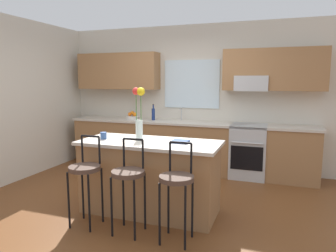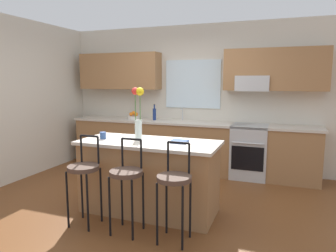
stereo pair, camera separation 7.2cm
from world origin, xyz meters
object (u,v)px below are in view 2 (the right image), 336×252
Objects in this scene: bar_stool_middle at (127,177)px; bar_stool_far at (174,183)px; flower_vase at (138,112)px; bottle_olive_oil at (154,114)px; mug_ceramic at (103,135)px; fruit_bowl_oranges at (134,116)px; kitchen_island at (149,176)px; bar_stool_near at (84,172)px; oven_range at (249,151)px; cookbook at (179,142)px.

bar_stool_middle is 1.00× the size of bar_stool_far.
flower_vase is (-0.15, 0.61, 0.64)m from bar_stool_middle.
bottle_olive_oil reaches higher than bar_stool_middle.
mug_ceramic is 0.37× the size of fruit_bowl_oranges.
kitchen_island is 1.69× the size of bar_stool_far.
oven_range is at bearing 57.59° from bar_stool_near.
bar_stool_near is (-1.60, -2.51, 0.18)m from oven_range.
flower_vase is at bearing 9.41° from mug_ceramic.
flower_vase is at bearing -61.73° from fruit_bowl_oranges.
flower_vase reaches higher than cookbook.
bar_stool_far is 0.72m from cookbook.
bar_stool_near is 2.64m from fruit_bowl_oranges.
bar_stool_near is at bearing -82.61° from mug_ceramic.
bottle_olive_oil is at bearing 120.79° from cookbook.
bottle_olive_oil is at bearing 94.32° from bar_stool_near.
bar_stool_near and bar_stool_far have the same top height.
cookbook reaches higher than oven_range.
flower_vase reaches higher than bar_stool_far.
bar_stool_near reaches higher than oven_range.
bar_stool_near is 4.34× the size of fruit_bowl_oranges.
bottle_olive_oil is (-0.19, 2.54, 0.41)m from bar_stool_near.
bottle_olive_oil is at bearing 116.98° from bar_stool_far.
fruit_bowl_oranges is (-1.74, 2.54, 0.34)m from bar_stool_far.
bar_stool_far is 11.58× the size of mug_ceramic.
fruit_bowl_oranges is (-0.57, 2.01, 0.01)m from mug_ceramic.
bar_stool_near is at bearing -132.73° from kitchen_island.
bar_stool_near is 1.56× the size of flower_vase.
bar_stool_far is at bearing -101.15° from oven_range.
cookbook is 0.66× the size of bottle_olive_oil.
bar_stool_far is (1.10, 0.00, 0.00)m from bar_stool_near.
bar_stool_far is 3.42× the size of bottle_olive_oil.
fruit_bowl_oranges is at bearing 179.53° from bottle_olive_oil.
oven_range is 2.39m from flower_vase.
bottle_olive_oil is at bearing -0.47° from fruit_bowl_oranges.
bar_stool_middle is 4.34× the size of fruit_bowl_oranges.
oven_range is 2.18m from kitchen_island.
fruit_bowl_oranges is at bearing 115.01° from bar_stool_middle.
fruit_bowl_oranges reaches higher than bar_stool_near.
flower_vase is (0.40, 0.61, 0.64)m from bar_stool_near.
bar_stool_far is at bearing -63.02° from bottle_olive_oil.
bar_stool_far is at bearing -24.38° from mug_ceramic.
bar_stool_near is 0.97m from flower_vase.
kitchen_island is 2.33m from fruit_bowl_oranges.
flower_vase is (-0.15, 0.01, 0.82)m from kitchen_island.
bar_stool_near is at bearing -122.41° from oven_range.
oven_range is 0.52× the size of kitchen_island.
fruit_bowl_oranges is (-1.19, 2.54, 0.34)m from bar_stool_middle.
cookbook is at bearing 58.02° from bar_stool_middle.
mug_ceramic is 2.01m from bottle_olive_oil.
mug_ceramic is at bearing -170.59° from flower_vase.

